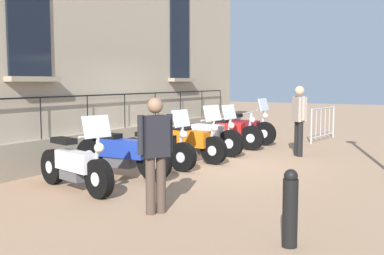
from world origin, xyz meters
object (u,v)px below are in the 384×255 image
(motorcycle_maroon, at_px, (243,129))
(bollard, at_px, (290,208))
(motorcycle_red, at_px, (229,133))
(pedestrian_walking, at_px, (155,149))
(motorcycle_white, at_px, (75,166))
(pedestrian_standing, at_px, (299,116))
(motorcycle_silver, at_px, (207,137))
(motorcycle_black, at_px, (157,149))
(motorcycle_blue, at_px, (122,154))
(motorcycle_orange, at_px, (191,143))
(crowd_barrier, at_px, (323,123))

(motorcycle_maroon, height_order, bollard, motorcycle_maroon)
(motorcycle_red, bearing_deg, pedestrian_walking, -74.03)
(motorcycle_white, relative_size, pedestrian_standing, 1.19)
(motorcycle_white, relative_size, motorcycle_silver, 0.99)
(motorcycle_white, height_order, pedestrian_walking, pedestrian_walking)
(bollard, bearing_deg, pedestrian_standing, 105.97)
(motorcycle_black, bearing_deg, motorcycle_blue, -93.01)
(motorcycle_orange, relative_size, pedestrian_walking, 1.18)
(motorcycle_white, bearing_deg, motorcycle_silver, 88.54)
(bollard, bearing_deg, pedestrian_walking, 170.24)
(motorcycle_red, bearing_deg, motorcycle_orange, -87.38)
(motorcycle_red, xyz_separation_m, crowd_barrier, (1.79, 3.14, 0.13))
(motorcycle_black, distance_m, pedestrian_standing, 3.81)
(motorcycle_orange, xyz_separation_m, pedestrian_walking, (1.68, -3.93, 0.48))
(motorcycle_red, bearing_deg, motorcycle_black, -92.08)
(motorcycle_blue, height_order, motorcycle_silver, motorcycle_silver)
(motorcycle_blue, height_order, pedestrian_standing, pedestrian_standing)
(pedestrian_standing, bearing_deg, motorcycle_red, 171.58)
(motorcycle_blue, distance_m, pedestrian_walking, 2.66)
(motorcycle_red, xyz_separation_m, motorcycle_maroon, (-0.06, 1.10, 0.03))
(motorcycle_red, relative_size, bollard, 2.24)
(pedestrian_standing, bearing_deg, motorcycle_orange, -133.85)
(pedestrian_walking, bearing_deg, motorcycle_blue, 138.74)
(motorcycle_maroon, bearing_deg, motorcycle_black, -90.83)
(motorcycle_silver, distance_m, motorcycle_red, 1.23)
(motorcycle_orange, relative_size, bollard, 2.17)
(motorcycle_white, relative_size, motorcycle_orange, 1.08)
(motorcycle_black, height_order, motorcycle_red, motorcycle_black)
(crowd_barrier, xyz_separation_m, bollard, (2.06, -9.74, -0.12))
(motorcycle_white, bearing_deg, motorcycle_blue, 90.59)
(motorcycle_orange, height_order, crowd_barrier, motorcycle_orange)
(motorcycle_black, distance_m, crowd_barrier, 6.80)
(motorcycle_red, height_order, pedestrian_standing, pedestrian_standing)
(motorcycle_white, distance_m, bollard, 4.09)
(pedestrian_walking, bearing_deg, motorcycle_maroon, 104.09)
(motorcycle_maroon, distance_m, pedestrian_walking, 7.59)
(motorcycle_white, height_order, motorcycle_silver, motorcycle_white)
(motorcycle_blue, bearing_deg, motorcycle_red, 87.69)
(motorcycle_red, bearing_deg, motorcycle_blue, -92.31)
(motorcycle_red, height_order, crowd_barrier, crowd_barrier)
(motorcycle_maroon, xyz_separation_m, pedestrian_standing, (2.10, -1.41, 0.53))
(crowd_barrier, height_order, pedestrian_walking, pedestrian_walking)
(motorcycle_white, xyz_separation_m, pedestrian_walking, (1.96, -0.44, 0.50))
(motorcycle_blue, distance_m, pedestrian_standing, 4.80)
(motorcycle_black, xyz_separation_m, motorcycle_maroon, (0.07, 4.48, 0.04))
(motorcycle_orange, xyz_separation_m, crowd_barrier, (1.68, 5.46, 0.12))
(motorcycle_orange, height_order, pedestrian_standing, pedestrian_standing)
(motorcycle_blue, distance_m, motorcycle_red, 4.52)
(motorcycle_silver, bearing_deg, motorcycle_blue, -92.26)
(crowd_barrier, relative_size, pedestrian_standing, 1.12)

